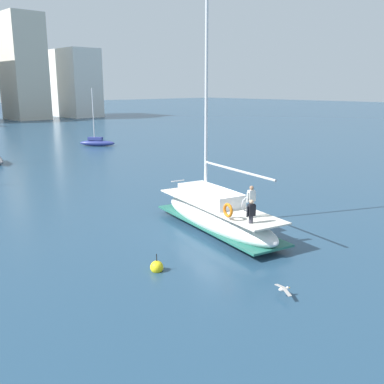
{
  "coord_description": "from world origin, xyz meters",
  "views": [
    {
      "loc": [
        -17.07,
        -15.7,
        7.66
      ],
      "look_at": [
        -0.4,
        2.15,
        1.8
      ],
      "focal_mm": 41.43,
      "sensor_mm": 36.0,
      "label": 1
    }
  ],
  "objects": [
    {
      "name": "mooring_buoy",
      "position": [
        -6.21,
        -1.87,
        0.17
      ],
      "size": [
        0.57,
        0.57,
        0.88
      ],
      "color": "yellow",
      "rests_on": "ground"
    },
    {
      "name": "ground_plane",
      "position": [
        0.0,
        0.0,
        0.0
      ],
      "size": [
        400.0,
        400.0,
        0.0
      ],
      "primitive_type": "plane",
      "color": "navy"
    },
    {
      "name": "seagull",
      "position": [
        -4.23,
        -6.93,
        0.3
      ],
      "size": [
        0.57,
        1.02,
        0.17
      ],
      "color": "silver",
      "rests_on": "ground"
    },
    {
      "name": "moored_sloop_far",
      "position": [
        13.26,
        35.03,
        0.53
      ],
      "size": [
        3.86,
        4.28,
        7.42
      ],
      "color": "navy",
      "rests_on": "ground"
    },
    {
      "name": "main_sailboat",
      "position": [
        -0.39,
        0.23,
        0.92
      ],
      "size": [
        4.4,
        9.89,
        13.9
      ],
      "color": "white",
      "rests_on": "ground"
    }
  ]
}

